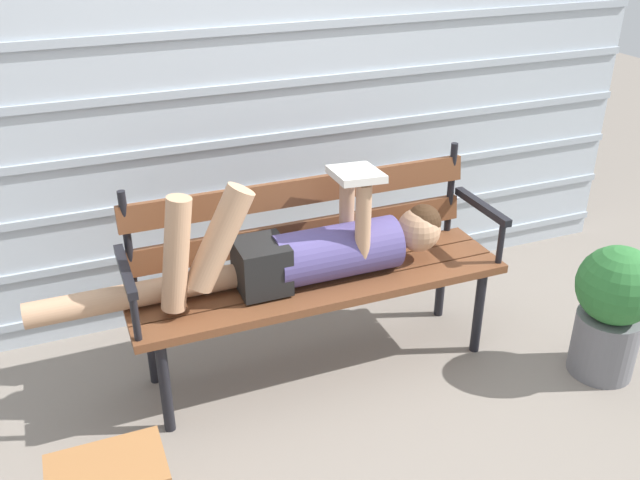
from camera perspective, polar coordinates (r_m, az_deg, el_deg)
name	(u,v)px	position (r m, az deg, el deg)	size (l,w,h in m)	color
ground_plane	(325,372)	(3.11, 0.43, -10.83)	(12.00, 12.00, 0.00)	gray
house_siding	(266,83)	(3.23, -4.48, 12.73)	(4.01, 0.08, 2.23)	#B2BCC6
park_bench	(314,262)	(2.93, -0.47, -1.78)	(1.60, 0.43, 0.88)	brown
reclining_person	(303,250)	(2.81, -1.43, -0.86)	(1.71, 0.27, 0.51)	#514784
potted_plant	(613,307)	(3.18, 22.92, -5.09)	(0.34, 0.34, 0.61)	slate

